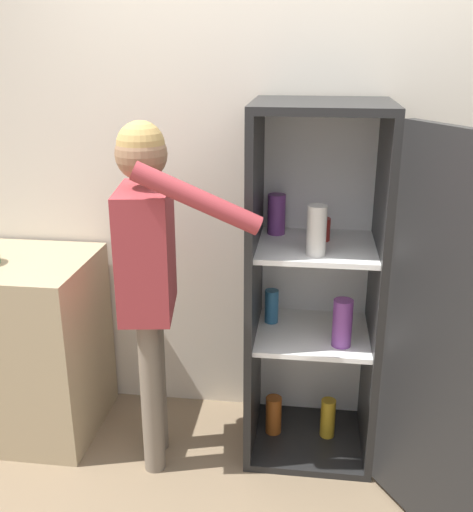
% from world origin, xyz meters
% --- Properties ---
extents(wall_back, '(7.00, 0.06, 2.55)m').
position_xyz_m(wall_back, '(0.00, 0.98, 1.27)').
color(wall_back, beige).
rests_on(wall_back, ground_plane).
extents(refrigerator, '(0.96, 1.07, 1.70)m').
position_xyz_m(refrigerator, '(0.28, 0.57, 0.84)').
color(refrigerator, black).
rests_on(refrigerator, ground_plane).
extents(person, '(0.66, 0.52, 1.63)m').
position_xyz_m(person, '(-0.55, 0.43, 1.05)').
color(person, '#726656').
rests_on(person, ground_plane).
extents(counter, '(0.73, 0.63, 0.93)m').
position_xyz_m(counter, '(-1.29, 0.61, 0.47)').
color(counter, tan).
rests_on(counter, ground_plane).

